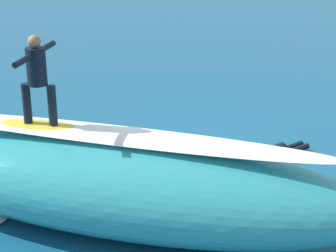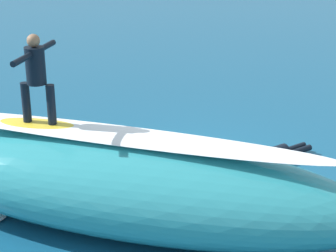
# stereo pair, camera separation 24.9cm
# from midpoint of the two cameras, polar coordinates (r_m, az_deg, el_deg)

# --- Properties ---
(ground_plane) EXTENTS (120.00, 120.00, 0.00)m
(ground_plane) POSITION_cam_midpoint_polar(r_m,az_deg,el_deg) (12.38, 1.28, -4.13)
(ground_plane) COLOR #145175
(wave_crest) EXTENTS (8.68, 3.57, 1.63)m
(wave_crest) POSITION_cam_midpoint_polar(r_m,az_deg,el_deg) (10.08, -5.26, -5.38)
(wave_crest) COLOR teal
(wave_crest) RESTS_ON ground_plane
(wave_foam_lip) EXTENTS (7.20, 1.90, 0.08)m
(wave_foam_lip) POSITION_cam_midpoint_polar(r_m,az_deg,el_deg) (9.73, -5.44, -0.89)
(wave_foam_lip) COLOR white
(wave_foam_lip) RESTS_ON wave_crest
(surfboard_riding) EXTENTS (1.89, 0.90, 0.09)m
(surfboard_riding) POSITION_cam_midpoint_polar(r_m,az_deg,el_deg) (10.28, -12.51, -0.02)
(surfboard_riding) COLOR yellow
(surfboard_riding) RESTS_ON wave_crest
(surfer_riding) EXTENTS (0.59, 1.40, 1.50)m
(surfer_riding) POSITION_cam_midpoint_polar(r_m,az_deg,el_deg) (9.99, -12.93, 4.86)
(surfer_riding) COLOR black
(surfer_riding) RESTS_ON surfboard_riding
(surfboard_paddling) EXTENTS (1.41, 1.98, 0.08)m
(surfboard_paddling) POSITION_cam_midpoint_polar(r_m,az_deg,el_deg) (12.78, 8.92, -3.33)
(surfboard_paddling) COLOR silver
(surfboard_paddling) RESTS_ON ground_plane
(surfer_paddling) EXTENTS (0.97, 1.56, 0.30)m
(surfer_paddling) POSITION_cam_midpoint_polar(r_m,az_deg,el_deg) (12.80, 9.37, -2.48)
(surfer_paddling) COLOR black
(surfer_paddling) RESTS_ON surfboard_paddling
(foam_patch_near) EXTENTS (1.09, 1.06, 0.13)m
(foam_patch_near) POSITION_cam_midpoint_polar(r_m,az_deg,el_deg) (12.84, -8.63, -3.06)
(foam_patch_near) COLOR white
(foam_patch_near) RESTS_ON ground_plane
(foam_patch_mid) EXTENTS (1.06, 0.76, 0.17)m
(foam_patch_mid) POSITION_cam_midpoint_polar(r_m,az_deg,el_deg) (10.32, 7.03, -9.41)
(foam_patch_mid) COLOR white
(foam_patch_mid) RESTS_ON ground_plane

